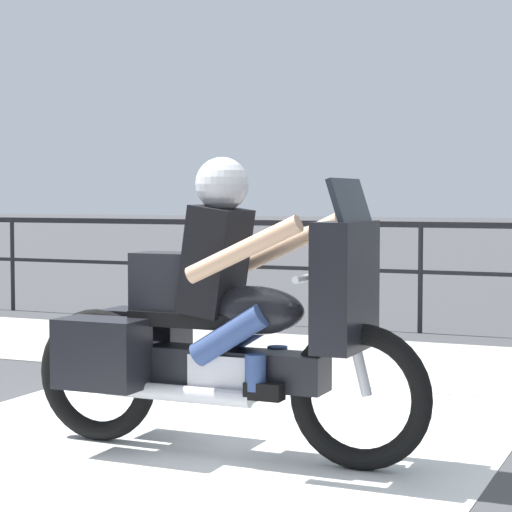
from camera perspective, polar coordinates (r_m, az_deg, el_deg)
name	(u,v)px	position (r m, az deg, el deg)	size (l,w,h in m)	color
ground_plane	(178,455)	(5.53, -4.50, -11.29)	(120.00, 120.00, 0.00)	#424244
sidewalk_band	(365,360)	(8.61, 6.26, -5.93)	(44.00, 2.40, 0.01)	#B7B2A8
crosswalk_band	(151,463)	(5.38, -6.01, -11.66)	(3.40, 6.00, 0.01)	silver
fence_railing	(421,245)	(10.32, 9.39, 0.60)	(36.00, 0.05, 1.14)	black
motorcycle	(219,325)	(5.40, -2.10, -3.99)	(2.33, 0.76, 1.61)	black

